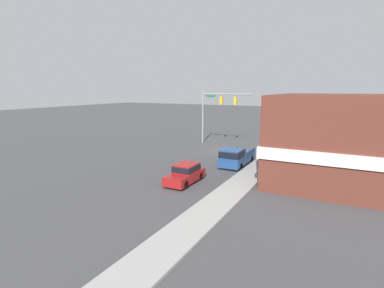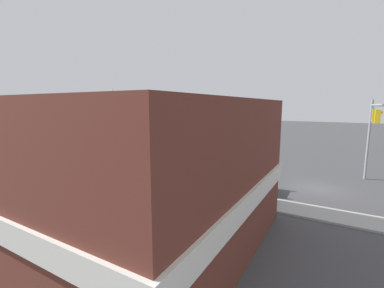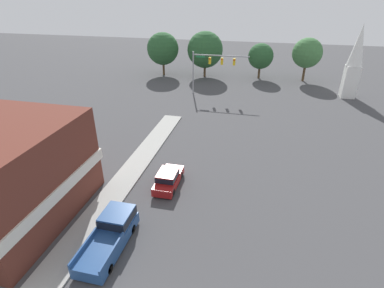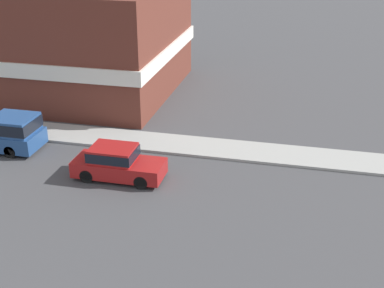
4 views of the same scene
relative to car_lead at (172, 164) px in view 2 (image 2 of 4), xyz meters
The scene contains 10 objects.
ground_plane 14.15m from the car_lead, 84.05° to the right, with size 200.00×200.00×0.00m, color #424244.
sidewalk_curb 14.69m from the car_lead, 106.78° to the right, with size 2.40×60.00×0.14m.
near_signal_assembly 18.88m from the car_lead, 75.07° to the right, with size 7.44×0.49×7.54m.
far_signal_assembly 27.34m from the car_lead, 91.75° to the left, with size 9.11×0.49×6.96m.
car_lead is the anchor object (origin of this frame).
pickup_truck_parked 7.58m from the car_lead, 103.58° to the right, with size 2.11×5.79×1.89m.
corner_brick_building 14.04m from the car_lead, 152.03° to the right, with size 12.74×11.66×7.30m.
church_steeple 37.61m from the car_lead, 55.55° to the left, with size 2.32×2.32×11.35m.
backdrop_tree_center 40.10m from the car_lead, 80.53° to the left, with size 4.83×4.83×6.71m.
backdrop_tree_right_mid 42.28m from the car_lead, 69.16° to the left, with size 5.45×5.45×8.00m.
Camera 2 is at (-23.53, -1.11, 7.02)m, focal length 24.00 mm.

